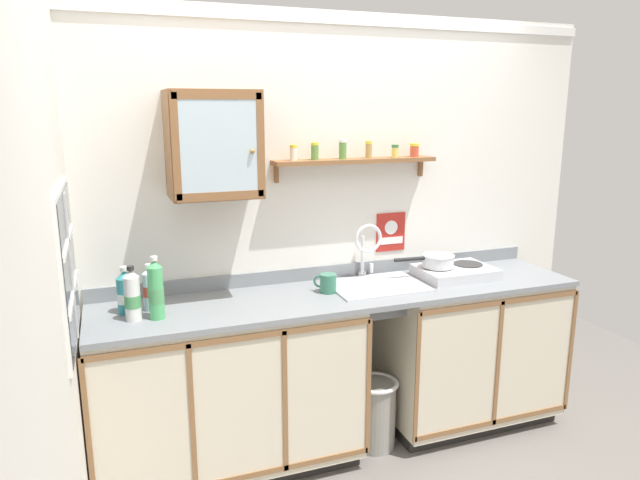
# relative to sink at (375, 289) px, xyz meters

# --- Properties ---
(floor) EXTENTS (5.76, 5.76, 0.00)m
(floor) POSITION_rel_sink_xyz_m (-0.20, -0.39, -0.92)
(floor) COLOR slate
(floor) RESTS_ON ground
(back_wall) EXTENTS (3.36, 0.07, 2.45)m
(back_wall) POSITION_rel_sink_xyz_m (-0.20, 0.27, 0.31)
(back_wall) COLOR silver
(back_wall) RESTS_ON ground
(side_wall_left) EXTENTS (0.05, 3.43, 2.45)m
(side_wall_left) POSITION_rel_sink_xyz_m (-1.60, -0.67, 0.30)
(side_wall_left) COLOR silver
(side_wall_left) RESTS_ON ground
(lower_cabinet_run) EXTENTS (1.40, 0.57, 0.91)m
(lower_cabinet_run) POSITION_rel_sink_xyz_m (-0.87, -0.04, -0.46)
(lower_cabinet_run) COLOR black
(lower_cabinet_run) RESTS_ON ground
(lower_cabinet_run_right) EXTENTS (1.08, 0.57, 0.91)m
(lower_cabinet_run_right) POSITION_rel_sink_xyz_m (0.63, -0.04, -0.46)
(lower_cabinet_run_right) COLOR black
(lower_cabinet_run_right) RESTS_ON ground
(countertop) EXTENTS (2.72, 0.59, 0.03)m
(countertop) POSITION_rel_sink_xyz_m (-0.20, -0.04, 0.01)
(countertop) COLOR gray
(countertop) RESTS_ON lower_cabinet_run
(backsplash) EXTENTS (2.72, 0.02, 0.08)m
(backsplash) POSITION_rel_sink_xyz_m (-0.20, 0.23, 0.06)
(backsplash) COLOR gray
(backsplash) RESTS_ON countertop
(sink) EXTENTS (0.52, 0.44, 0.47)m
(sink) POSITION_rel_sink_xyz_m (0.00, 0.00, 0.00)
(sink) COLOR silver
(sink) RESTS_ON countertop
(hot_plate_stove) EXTENTS (0.44, 0.33, 0.07)m
(hot_plate_stove) POSITION_rel_sink_xyz_m (0.52, -0.01, 0.05)
(hot_plate_stove) COLOR silver
(hot_plate_stove) RESTS_ON countertop
(saucepan) EXTENTS (0.37, 0.19, 0.07)m
(saucepan) POSITION_rel_sink_xyz_m (0.41, 0.02, 0.13)
(saucepan) COLOR silver
(saucepan) RESTS_ON hot_plate_stove
(bottle_soda_green_0) EXTENTS (0.07, 0.07, 0.31)m
(bottle_soda_green_0) POSITION_rel_sink_xyz_m (-1.21, -0.12, 0.16)
(bottle_soda_green_0) COLOR #4CB266
(bottle_soda_green_0) RESTS_ON countertop
(bottle_opaque_white_1) EXTENTS (0.08, 0.08, 0.27)m
(bottle_opaque_white_1) POSITION_rel_sink_xyz_m (-1.32, -0.10, 0.14)
(bottle_opaque_white_1) COLOR white
(bottle_opaque_white_1) RESTS_ON countertop
(bottle_water_clear_2) EXTENTS (0.07, 0.07, 0.24)m
(bottle_water_clear_2) POSITION_rel_sink_xyz_m (-1.24, 0.02, 0.13)
(bottle_water_clear_2) COLOR silver
(bottle_water_clear_2) RESTS_ON countertop
(bottle_detergent_teal_3) EXTENTS (0.09, 0.09, 0.24)m
(bottle_detergent_teal_3) POSITION_rel_sink_xyz_m (-1.35, 0.02, 0.12)
(bottle_detergent_teal_3) COLOR teal
(bottle_detergent_teal_3) RESTS_ON countertop
(mug) EXTENTS (0.12, 0.11, 0.10)m
(mug) POSITION_rel_sink_xyz_m (-0.30, -0.02, 0.07)
(mug) COLOR #337259
(mug) RESTS_ON countertop
(wall_cabinet) EXTENTS (0.45, 0.35, 0.53)m
(wall_cabinet) POSITION_rel_sink_xyz_m (-0.88, 0.08, 0.83)
(wall_cabinet) COLOR brown
(spice_shelf) EXTENTS (0.97, 0.14, 0.23)m
(spice_shelf) POSITION_rel_sink_xyz_m (-0.06, 0.17, 0.73)
(spice_shelf) COLOR brown
(warning_sign) EXTENTS (0.19, 0.01, 0.24)m
(warning_sign) POSITION_rel_sink_xyz_m (0.21, 0.24, 0.27)
(warning_sign) COLOR #B2261E
(window) EXTENTS (0.03, 0.71, 0.67)m
(window) POSITION_rel_sink_xyz_m (-1.57, -0.33, 0.37)
(window) COLOR #262D38
(trash_bin) EXTENTS (0.26, 0.26, 0.41)m
(trash_bin) POSITION_rel_sink_xyz_m (-0.04, -0.12, -0.71)
(trash_bin) COLOR gray
(trash_bin) RESTS_ON ground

